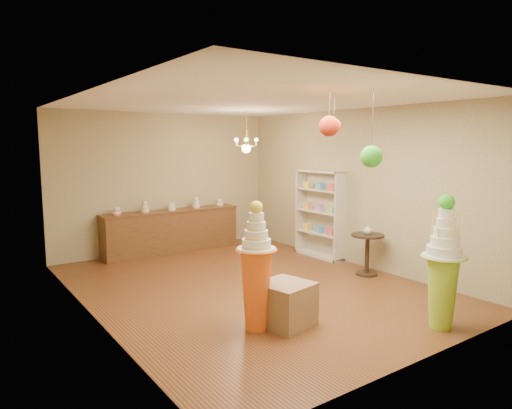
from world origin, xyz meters
TOP-DOWN VIEW (x-y plane):
  - floor at (0.00, 0.00)m, footprint 6.50×6.50m
  - ceiling at (0.00, 0.00)m, footprint 6.50×6.50m
  - wall_back at (0.00, 3.25)m, footprint 5.00×0.04m
  - wall_front at (0.00, -3.25)m, footprint 5.00×0.04m
  - wall_left at (-2.50, 0.00)m, footprint 0.04×6.50m
  - wall_right at (2.50, 0.00)m, footprint 0.04×6.50m
  - pedestal_green at (1.03, -2.85)m, footprint 0.61×0.61m
  - pedestal_orange at (-0.93, -1.53)m, footprint 0.58×0.58m
  - burlap_riser at (-0.54, -1.64)m, footprint 0.73×0.73m
  - sideboard at (0.00, 2.97)m, footprint 3.04×0.54m
  - shelving_unit at (2.34, 0.80)m, footprint 0.33×1.20m
  - round_table at (2.10, -0.68)m, footprint 0.62×0.62m
  - vase at (2.10, -0.68)m, footprint 0.20×0.20m
  - pom_red_left at (-0.17, -1.99)m, footprint 0.25×0.25m
  - pom_green_mid at (0.22, -2.32)m, footprint 0.27×0.27m
  - pom_red_right at (0.23, -1.66)m, footprint 0.19×0.19m
  - chandelier at (0.93, 1.44)m, footprint 0.57×0.57m

SIDE VIEW (x-z plane):
  - floor at x=0.00m, z-range 0.00..0.00m
  - burlap_riser at x=-0.54m, z-range 0.00..0.56m
  - sideboard at x=0.00m, z-range -0.10..1.06m
  - round_table at x=2.10m, z-range 0.11..0.85m
  - pedestal_orange at x=-0.93m, z-range -0.16..1.48m
  - pedestal_green at x=1.03m, z-range -0.15..1.57m
  - vase at x=2.10m, z-range 0.74..0.91m
  - shelving_unit at x=2.34m, z-range 0.00..1.80m
  - wall_back at x=0.00m, z-range 0.00..3.00m
  - wall_front at x=0.00m, z-range 0.00..3.00m
  - wall_left at x=-2.50m, z-range 0.00..3.00m
  - wall_right at x=2.50m, z-range 0.00..3.00m
  - pom_green_mid at x=0.22m, z-range 1.71..2.66m
  - chandelier at x=0.93m, z-range 1.88..2.73m
  - pom_red_left at x=-0.17m, z-range 2.26..2.84m
  - pom_red_right at x=0.23m, z-range 2.32..2.84m
  - ceiling at x=0.00m, z-range 3.00..3.00m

